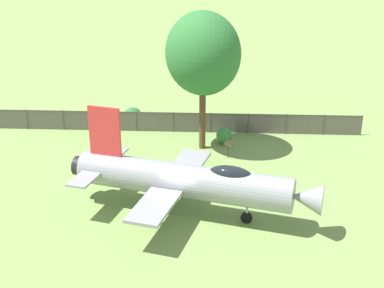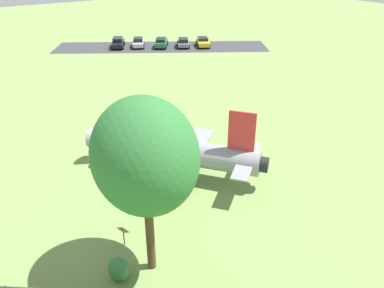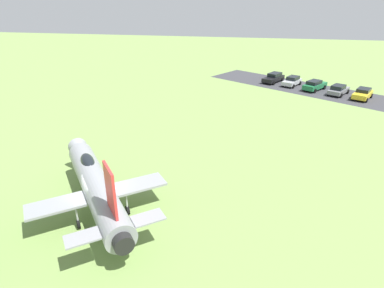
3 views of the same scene
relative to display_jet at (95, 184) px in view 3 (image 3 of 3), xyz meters
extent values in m
plane|color=#75934C|center=(0.30, 0.23, -1.96)|extent=(200.00, 200.00, 0.00)
cube|color=#38383D|center=(-34.77, 19.12, -1.96)|extent=(25.30, 33.72, 0.00)
cylinder|color=gray|center=(0.30, 0.23, -0.05)|extent=(10.17, 8.47, 1.78)
cone|color=gray|center=(-4.71, -3.67, -0.05)|extent=(2.19, 2.18, 1.52)
cylinder|color=black|center=(5.04, 3.92, -0.05)|extent=(1.13, 1.21, 1.07)
ellipsoid|color=black|center=(-1.70, -1.32, 0.71)|extent=(2.29, 2.06, 0.84)
cube|color=red|center=(3.75, 2.92, 2.20)|extent=(1.51, 1.22, 2.72)
cube|color=gray|center=(2.39, -1.51, -0.27)|extent=(3.52, 3.84, 0.16)
cube|color=gray|center=(-0.88, 2.69, -0.27)|extent=(3.52, 3.84, 0.16)
cube|color=gray|center=(5.21, 1.79, 0.13)|extent=(1.97, 2.10, 0.10)
cube|color=gray|center=(3.01, 4.61, 0.13)|extent=(1.97, 2.10, 0.10)
cylinder|color=#A5A8AD|center=(-2.42, -1.88, -0.94)|extent=(0.12, 0.12, 1.43)
cylinder|color=black|center=(-2.42, -1.88, -1.66)|extent=(0.58, 0.51, 0.60)
cylinder|color=#A5A8AD|center=(2.19, -0.32, -0.94)|extent=(0.12, 0.12, 1.43)
cylinder|color=black|center=(2.19, -0.32, -1.66)|extent=(0.58, 0.51, 0.60)
cylinder|color=#A5A8AD|center=(0.23, 2.20, -0.94)|extent=(0.12, 0.12, 1.43)
cylinder|color=black|center=(0.23, 2.20, -1.66)|extent=(0.58, 0.51, 0.60)
cube|color=gold|center=(-31.09, 24.98, -1.31)|extent=(4.58, 3.61, 0.66)
cube|color=black|center=(-31.39, 25.14, -0.74)|extent=(2.66, 2.40, 0.48)
cylinder|color=black|center=(-29.43, 25.15, -1.64)|extent=(0.67, 0.49, 0.64)
cylinder|color=black|center=(-30.30, 23.51, -1.64)|extent=(0.67, 0.49, 0.64)
cylinder|color=black|center=(-31.88, 26.45, -1.64)|extent=(0.67, 0.49, 0.64)
cylinder|color=black|center=(-32.75, 24.80, -1.64)|extent=(0.67, 0.49, 0.64)
cube|color=slate|center=(-32.85, 22.18, -1.36)|extent=(4.59, 3.76, 0.55)
cube|color=black|center=(-32.56, 22.00, -0.79)|extent=(2.69, 2.45, 0.59)
cylinder|color=black|center=(-34.52, 22.14, -1.64)|extent=(0.66, 0.52, 0.64)
cylinder|color=black|center=(-33.59, 23.68, -1.64)|extent=(0.66, 0.52, 0.64)
cylinder|color=black|center=(-32.11, 20.68, -1.64)|extent=(0.66, 0.52, 0.64)
cylinder|color=black|center=(-31.17, 22.23, -1.64)|extent=(0.66, 0.52, 0.64)
cube|color=#1E6B3D|center=(-34.78, 19.12, -1.29)|extent=(4.77, 4.11, 0.69)
cube|color=black|center=(-34.48, 18.90, -0.69)|extent=(2.81, 2.60, 0.52)
cylinder|color=black|center=(-36.52, 19.28, -1.64)|extent=(0.65, 0.55, 0.64)
cylinder|color=black|center=(-35.50, 20.72, -1.64)|extent=(0.65, 0.55, 0.64)
cylinder|color=black|center=(-34.05, 17.52, -1.64)|extent=(0.65, 0.55, 0.64)
cylinder|color=black|center=(-33.03, 18.95, -1.64)|extent=(0.65, 0.55, 0.64)
cube|color=#B2B5BA|center=(-36.80, 15.89, -1.34)|extent=(4.44, 3.46, 0.59)
cube|color=black|center=(-37.09, 16.05, -0.77)|extent=(2.57, 2.29, 0.56)
cylinder|color=black|center=(-35.20, 16.03, -1.64)|extent=(0.67, 0.49, 0.64)
cylinder|color=black|center=(-36.02, 14.49, -1.64)|extent=(0.67, 0.49, 0.64)
cylinder|color=black|center=(-37.59, 17.29, -1.64)|extent=(0.67, 0.49, 0.64)
cylinder|color=black|center=(-38.41, 15.76, -1.64)|extent=(0.67, 0.49, 0.64)
cube|color=black|center=(-38.58, 13.06, -1.33)|extent=(5.06, 3.90, 0.61)
cube|color=black|center=(-38.92, 13.24, -0.73)|extent=(2.91, 2.53, 0.59)
cylinder|color=black|center=(-36.77, 13.08, -1.64)|extent=(0.67, 0.50, 0.64)
cylinder|color=black|center=(-37.64, 11.50, -1.64)|extent=(0.67, 0.50, 0.64)
cylinder|color=black|center=(-39.53, 14.61, -1.64)|extent=(0.67, 0.50, 0.64)
cylinder|color=black|center=(-40.40, 13.04, -1.64)|extent=(0.67, 0.50, 0.64)
camera|label=1|loc=(-20.37, 13.78, 12.17)|focal=49.28mm
camera|label=2|loc=(20.25, -12.28, 12.89)|focal=35.34mm
camera|label=3|loc=(17.32, 9.80, 11.54)|focal=30.84mm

